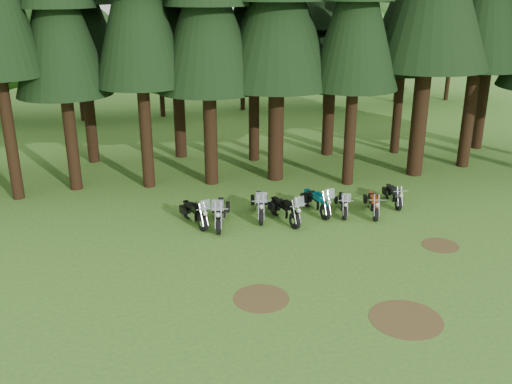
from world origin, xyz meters
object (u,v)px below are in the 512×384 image
(motorcycle_4, at_px, (316,202))
(motorcycle_6, at_px, (373,204))
(motorcycle_0, at_px, (195,214))
(motorcycle_1, at_px, (220,214))
(motorcycle_3, at_px, (285,211))
(motorcycle_2, at_px, (260,206))
(motorcycle_5, at_px, (343,204))
(motorcycle_7, at_px, (393,196))

(motorcycle_4, xyz_separation_m, motorcycle_6, (2.37, -0.58, -0.05))
(motorcycle_0, distance_m, motorcycle_1, 1.06)
(motorcycle_3, distance_m, motorcycle_6, 3.94)
(motorcycle_1, xyz_separation_m, motorcycle_2, (1.79, 0.57, -0.01))
(motorcycle_5, distance_m, motorcycle_7, 2.68)
(motorcycle_6, bearing_deg, motorcycle_4, 179.33)
(motorcycle_0, distance_m, motorcycle_4, 5.31)
(motorcycle_4, distance_m, motorcycle_7, 3.73)
(motorcycle_0, xyz_separation_m, motorcycle_6, (7.67, -0.33, -0.03))
(motorcycle_6, bearing_deg, motorcycle_0, -169.34)
(motorcycle_0, bearing_deg, motorcycle_6, -21.96)
(motorcycle_1, height_order, motorcycle_7, motorcycle_1)
(motorcycle_1, height_order, motorcycle_4, motorcycle_1)
(motorcycle_2, bearing_deg, motorcycle_0, -166.28)
(motorcycle_1, relative_size, motorcycle_5, 1.24)
(motorcycle_0, xyz_separation_m, motorcycle_3, (3.73, -0.43, 0.02))
(motorcycle_3, relative_size, motorcycle_7, 1.15)
(motorcycle_6, distance_m, motorcycle_7, 1.63)
(motorcycle_3, xyz_separation_m, motorcycle_5, (2.68, 0.40, -0.07))
(motorcycle_3, height_order, motorcycle_4, motorcycle_4)
(motorcycle_2, height_order, motorcycle_7, motorcycle_2)
(motorcycle_0, height_order, motorcycle_6, motorcycle_0)
(motorcycle_2, xyz_separation_m, motorcycle_3, (0.93, -0.70, -0.02))
(motorcycle_4, bearing_deg, motorcycle_0, 171.54)
(motorcycle_1, height_order, motorcycle_6, motorcycle_1)
(motorcycle_5, bearing_deg, motorcycle_3, -158.98)
(motorcycle_1, relative_size, motorcycle_2, 1.02)
(motorcycle_2, xyz_separation_m, motorcycle_7, (6.21, 0.32, -0.10))
(motorcycle_7, bearing_deg, motorcycle_1, -168.03)
(motorcycle_1, bearing_deg, motorcycle_2, 28.51)
(motorcycle_3, bearing_deg, motorcycle_6, -14.96)
(motorcycle_0, relative_size, motorcycle_4, 0.94)
(motorcycle_5, bearing_deg, motorcycle_0, -167.75)
(motorcycle_0, bearing_deg, motorcycle_5, -19.78)
(motorcycle_0, relative_size, motorcycle_6, 1.05)
(motorcycle_1, bearing_deg, motorcycle_7, 17.27)
(motorcycle_0, height_order, motorcycle_3, motorcycle_3)
(motorcycle_2, relative_size, motorcycle_6, 1.16)
(motorcycle_2, distance_m, motorcycle_4, 2.50)
(motorcycle_5, bearing_deg, motorcycle_1, -164.59)
(motorcycle_6, bearing_deg, motorcycle_3, -165.40)
(motorcycle_4, height_order, motorcycle_6, motorcycle_4)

